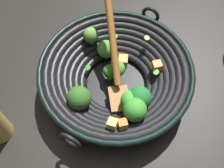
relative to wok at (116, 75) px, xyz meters
The scene contains 2 objects.
ground_plane 0.06m from the wok, ahead, with size 4.00×4.00×0.00m, color black.
wok is the anchor object (origin of this frame).
Camera 1 is at (-0.36, -0.04, 0.64)m, focal length 42.51 mm.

